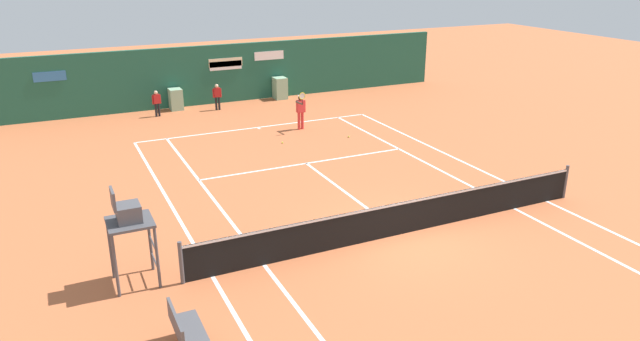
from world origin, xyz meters
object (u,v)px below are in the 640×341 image
ball_kid_right_post (157,102)px  tennis_ball_near_service_line (349,137)px  umpire_chair (129,220)px  player_bench (185,328)px  player_on_baseline (301,109)px  tennis_ball_mid_court (282,143)px  ball_kid_centre_post (217,95)px

ball_kid_right_post → tennis_ball_near_service_line: (6.56, -6.91, -0.68)m
umpire_chair → player_bench: size_ratio=1.90×
player_bench → ball_kid_right_post: bearing=171.0°
player_on_baseline → tennis_ball_mid_court: 2.35m
player_bench → player_on_baseline: player_on_baseline is taller
ball_kid_right_post → player_bench: bearing=76.1°
ball_kid_right_post → umpire_chair: bearing=72.6°
umpire_chair → ball_kid_right_post: 15.42m
umpire_chair → tennis_ball_near_service_line: 12.90m
player_bench → ball_kid_centre_post: (5.78, 18.02, 0.23)m
tennis_ball_mid_court → umpire_chair: bearing=-129.7°
player_on_baseline → tennis_ball_near_service_line: size_ratio=25.92×
umpire_chair → ball_kid_right_post: size_ratio=1.92×
umpire_chair → ball_kid_right_post: umpire_chair is taller
player_bench → ball_kid_centre_post: ball_kid_centre_post is taller
ball_kid_centre_post → umpire_chair: bearing=75.3°
ball_kid_centre_post → tennis_ball_mid_court: (0.83, -6.47, -0.71)m
ball_kid_centre_post → tennis_ball_mid_court: ball_kid_centre_post is taller
ball_kid_centre_post → tennis_ball_mid_court: 6.57m
player_bench → player_on_baseline: 15.43m
umpire_chair → player_on_baseline: 13.29m
umpire_chair → player_on_baseline: size_ratio=1.35×
player_on_baseline → ball_kid_centre_post: (-2.33, 4.91, -0.18)m
player_bench → tennis_ball_mid_court: size_ratio=18.38×
tennis_ball_near_service_line → umpire_chair: bearing=-140.7°
player_bench → tennis_ball_mid_court: 13.31m
player_bench → ball_kid_right_post: (2.86, 18.02, 0.21)m
umpire_chair → player_on_baseline: bearing=139.6°
umpire_chair → tennis_ball_mid_court: umpire_chair is taller
player_bench → tennis_ball_near_service_line: 14.58m
umpire_chair → tennis_ball_mid_court: bearing=140.3°
tennis_ball_near_service_line → tennis_ball_mid_court: bearing=171.2°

